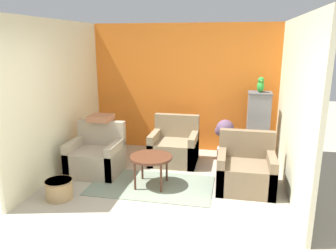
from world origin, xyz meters
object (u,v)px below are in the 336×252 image
object	(u,v)px
armchair_right	(246,171)
potted_plant	(225,135)
coffee_table	(151,159)
armchair_middle	(174,148)
birdcage	(258,129)
armchair_left	(97,157)
wicker_basket	(59,189)
parrot	(261,85)

from	to	relation	value
armchair_right	potted_plant	size ratio (longest dim) A/B	1.12
coffee_table	armchair_middle	size ratio (longest dim) A/B	0.76
coffee_table	birdcage	distance (m)	2.29
armchair_left	armchair_middle	xyz separation A→B (m)	(1.25, 0.78, 0.00)
armchair_right	wicker_basket	size ratio (longest dim) A/B	2.19
coffee_table	parrot	xyz separation A→B (m)	(1.70, 1.53, 1.02)
parrot	wicker_basket	xyz separation A→B (m)	(-2.92, -2.22, -1.32)
armchair_left	wicker_basket	distance (m)	1.06
armchair_left	armchair_middle	size ratio (longest dim) A/B	1.00
armchair_left	parrot	world-z (taller)	parrot
armchair_right	wicker_basket	bearing A→B (deg)	-161.55
coffee_table	armchair_right	size ratio (longest dim) A/B	0.76
wicker_basket	armchair_right	bearing A→B (deg)	18.45
wicker_basket	potted_plant	bearing A→B (deg)	43.92
birdcage	parrot	size ratio (longest dim) A/B	4.67
birdcage	armchair_left	bearing A→B (deg)	-157.05
armchair_middle	birdcage	xyz separation A→B (m)	(1.54, 0.40, 0.35)
coffee_table	armchair_left	world-z (taller)	armchair_left
armchair_middle	parrot	world-z (taller)	parrot
potted_plant	wicker_basket	world-z (taller)	potted_plant
coffee_table	birdcage	bearing A→B (deg)	41.88
coffee_table	birdcage	size ratio (longest dim) A/B	0.50
armchair_right	wicker_basket	distance (m)	2.84
parrot	coffee_table	bearing A→B (deg)	-138.08
parrot	potted_plant	world-z (taller)	parrot
armchair_right	armchair_middle	distance (m)	1.60
coffee_table	parrot	distance (m)	2.50
armchair_left	armchair_middle	bearing A→B (deg)	31.92
potted_plant	birdcage	bearing A→B (deg)	-0.39
armchair_left	coffee_table	bearing A→B (deg)	-17.85
armchair_right	coffee_table	bearing A→B (deg)	-172.17
birdcage	armchair_middle	bearing A→B (deg)	-165.32
parrot	armchair_left	bearing A→B (deg)	-157.01
armchair_left	birdcage	size ratio (longest dim) A/B	0.66
armchair_left	armchair_middle	distance (m)	1.47
coffee_table	parrot	size ratio (longest dim) A/B	2.33
armchair_middle	armchair_right	bearing A→B (deg)	-35.24
coffee_table	armchair_middle	bearing A→B (deg)	81.67
coffee_table	armchair_left	size ratio (longest dim) A/B	0.76
wicker_basket	parrot	bearing A→B (deg)	37.27
armchair_left	armchair_right	xyz separation A→B (m)	(2.55, -0.15, 0.00)
armchair_left	parrot	size ratio (longest dim) A/B	3.06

